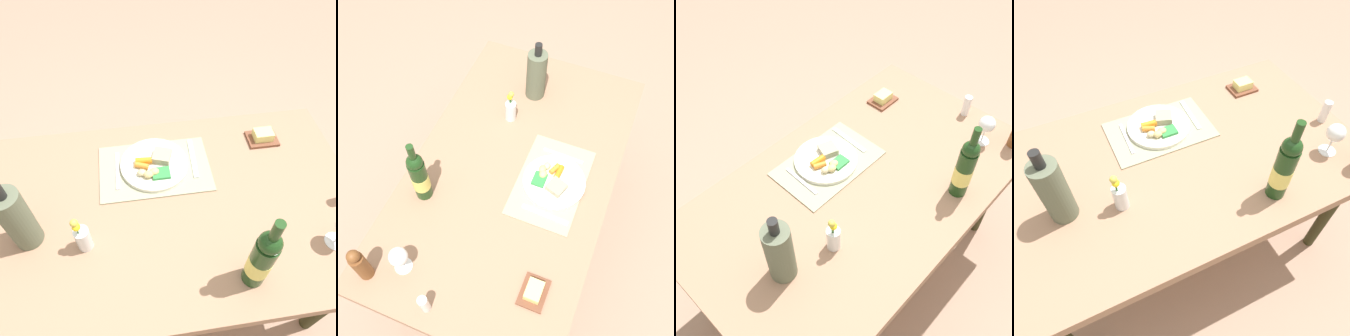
# 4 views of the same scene
# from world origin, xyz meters

# --- Properties ---
(ground_plane) EXTENTS (8.00, 8.00, 0.00)m
(ground_plane) POSITION_xyz_m (0.00, 0.00, 0.00)
(ground_plane) COLOR tan
(dining_table) EXTENTS (1.51, 0.88, 0.70)m
(dining_table) POSITION_xyz_m (0.00, 0.00, 0.64)
(dining_table) COLOR #9E755A
(dining_table) RESTS_ON ground_plane
(placemat) EXTENTS (0.45, 0.29, 0.01)m
(placemat) POSITION_xyz_m (0.01, -0.18, 0.71)
(placemat) COLOR #989B7C
(placemat) RESTS_ON dining_table
(dinner_plate) EXTENTS (0.27, 0.27, 0.04)m
(dinner_plate) POSITION_xyz_m (0.01, -0.19, 0.72)
(dinner_plate) COLOR silver
(dinner_plate) RESTS_ON placemat
(fork) EXTENTS (0.03, 0.21, 0.00)m
(fork) POSITION_xyz_m (-0.15, -0.21, 0.71)
(fork) COLOR silver
(fork) RESTS_ON placemat
(knife) EXTENTS (0.02, 0.19, 0.00)m
(knife) POSITION_xyz_m (0.16, -0.19, 0.71)
(knife) COLOR silver
(knife) RESTS_ON placemat
(wine_bottle) EXTENTS (0.07, 0.07, 0.35)m
(wine_bottle) POSITION_xyz_m (-0.25, 0.31, 0.85)
(wine_bottle) COLOR #1A3C17
(wine_bottle) RESTS_ON dining_table
(wine_glass) EXTENTS (0.07, 0.07, 0.14)m
(wine_glass) POSITION_xyz_m (-0.57, 0.23, 0.80)
(wine_glass) COLOR white
(wine_glass) RESTS_ON dining_table
(butter_dish) EXTENTS (0.13, 0.10, 0.05)m
(butter_dish) POSITION_xyz_m (-0.48, -0.28, 0.72)
(butter_dish) COLOR brown
(butter_dish) RESTS_ON dining_table
(salt_shaker) EXTENTS (0.04, 0.04, 0.10)m
(salt_shaker) POSITION_xyz_m (-0.68, 0.08, 0.76)
(salt_shaker) COLOR white
(salt_shaker) RESTS_ON dining_table
(cooler_bottle) EXTENTS (0.10, 0.10, 0.32)m
(cooler_bottle) POSITION_xyz_m (0.48, 0.07, 0.84)
(cooler_bottle) COLOR #5A624C
(cooler_bottle) RESTS_ON dining_table
(flower_vase) EXTENTS (0.05, 0.05, 0.17)m
(flower_vase) POSITION_xyz_m (0.28, 0.12, 0.77)
(flower_vase) COLOR silver
(flower_vase) RESTS_ON dining_table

